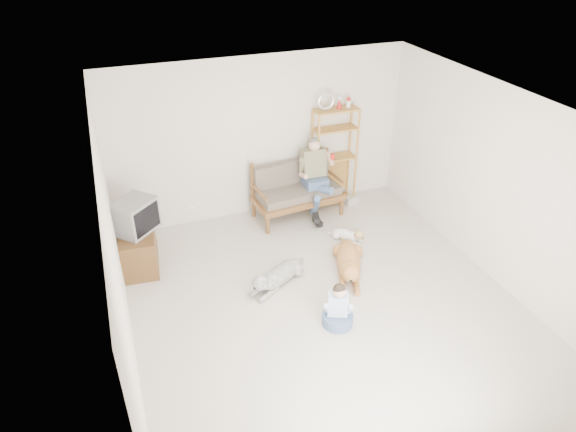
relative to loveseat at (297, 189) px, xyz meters
name	(u,v)px	position (x,y,z in m)	size (l,w,h in m)	color
floor	(326,305)	(-0.50, -2.40, -0.49)	(5.50, 5.50, 0.00)	beige
ceiling	(335,113)	(-0.50, -2.40, 2.21)	(5.50, 5.50, 0.00)	silver
wall_back	(261,138)	(-0.50, 0.35, 0.86)	(5.00, 5.00, 0.00)	beige
wall_front	(475,392)	(-0.50, -5.15, 0.86)	(5.00, 5.00, 0.00)	beige
wall_left	(116,262)	(-3.00, -2.40, 0.86)	(5.50, 5.50, 0.00)	beige
wall_right	(498,186)	(2.00, -2.40, 0.86)	(5.50, 5.50, 0.00)	beige
loveseat	(297,189)	(0.00, 0.00, 0.00)	(1.56, 0.83, 0.95)	brown
man	(316,184)	(0.28, -0.20, 0.15)	(0.52, 0.75, 1.21)	#495C86
etagere	(334,156)	(0.75, 0.15, 0.42)	(0.78, 0.34, 2.06)	#B78039
book_stack	(351,200)	(1.05, -0.02, -0.42)	(0.22, 0.16, 0.14)	silver
tv_stand	(138,249)	(-2.73, -0.61, -0.19)	(0.59, 0.95, 0.60)	brown
crt_tv	(135,216)	(-2.70, -0.58, 0.35)	(0.73, 0.73, 0.48)	slate
wall_outlet	(192,207)	(-1.75, 0.34, -0.19)	(0.12, 0.02, 0.08)	white
golden_retriever	(349,263)	(0.10, -1.86, -0.31)	(0.70, 1.32, 0.42)	#A37338
shaggy_dog	(276,276)	(-0.98, -1.75, -0.34)	(1.04, 0.72, 0.36)	silver
terrier	(350,235)	(0.49, -1.10, -0.38)	(0.46, 0.53, 0.24)	white
child	(338,310)	(-0.51, -2.77, -0.26)	(0.40, 0.40, 0.63)	#495C86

